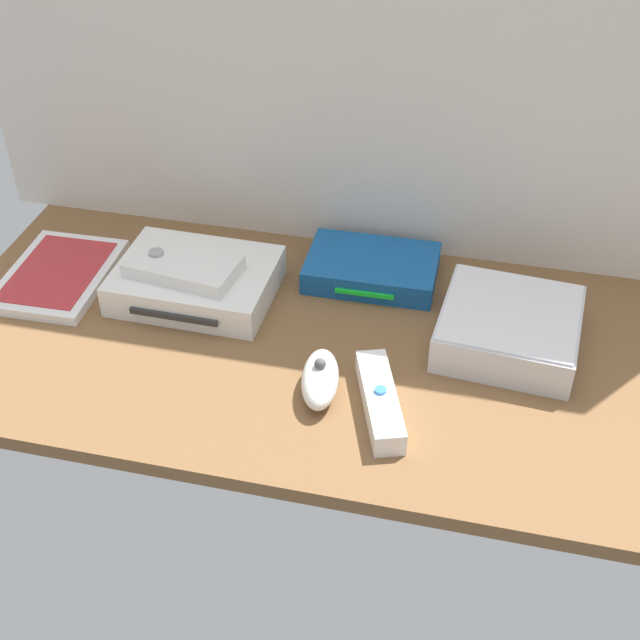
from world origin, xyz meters
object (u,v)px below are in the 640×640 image
at_px(network_router, 372,268).
at_px(remote_nunchuk, 320,379).
at_px(mini_computer, 509,328).
at_px(game_console, 196,281).
at_px(remote_wand, 380,401).
at_px(remote_classic_pad, 184,266).
at_px(game_case, 58,275).

xyz_separation_m(network_router, remote_nunchuk, (-0.02, -0.24, 0.00)).
bearing_deg(mini_computer, game_console, 178.30).
bearing_deg(mini_computer, network_router, 152.00).
bearing_deg(remote_wand, remote_nunchuk, 149.06).
relative_size(game_console, remote_classic_pad, 1.39).
bearing_deg(game_case, remote_classic_pad, -2.05).
xyz_separation_m(mini_computer, remote_classic_pad, (-0.43, -0.00, 0.03)).
bearing_deg(remote_classic_pad, remote_wand, -20.13).
bearing_deg(network_router, remote_wand, -78.38).
bearing_deg(network_router, game_case, -167.23).
distance_m(mini_computer, remote_nunchuk, 0.25).
xyz_separation_m(game_case, remote_classic_pad, (0.19, -0.00, 0.05)).
bearing_deg(remote_classic_pad, game_case, -172.89).
bearing_deg(game_console, network_router, 22.75).
xyz_separation_m(network_router, remote_wand, (0.06, -0.26, -0.00)).
distance_m(game_console, mini_computer, 0.42).
height_order(mini_computer, remote_classic_pad, remote_classic_pad).
bearing_deg(remote_wand, game_console, 130.05).
height_order(network_router, remote_classic_pad, remote_classic_pad).
bearing_deg(game_case, remote_nunchuk, -20.48).
distance_m(mini_computer, remote_classic_pad, 0.43).
xyz_separation_m(network_router, remote_classic_pad, (-0.24, -0.10, 0.04)).
distance_m(game_console, remote_nunchuk, 0.26).
distance_m(network_router, remote_nunchuk, 0.24).
distance_m(network_router, remote_wand, 0.27).
height_order(game_case, remote_nunchuk, remote_nunchuk).
bearing_deg(game_console, remote_nunchuk, -35.26).
relative_size(game_case, remote_nunchuk, 1.83).
xyz_separation_m(game_console, game_case, (-0.20, -0.01, -0.01)).
distance_m(game_console, remote_classic_pad, 0.04).
bearing_deg(remote_nunchuk, network_router, 77.12).
height_order(game_console, remote_wand, game_console).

